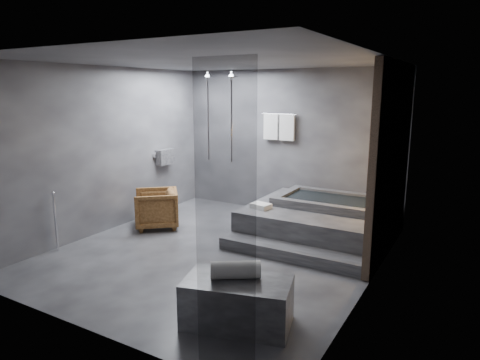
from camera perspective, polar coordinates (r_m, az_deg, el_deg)
The scene contains 7 objects.
room at distance 6.19m, azimuth 1.30°, elevation 5.66°, with size 5.00×5.04×2.82m.
tub_deck at distance 7.32m, azimuth 10.37°, elevation -5.42°, with size 2.20×2.00×0.50m, color #2E2E30.
tub_step at distance 6.33m, azimuth 6.63°, elevation -9.63°, with size 2.20×0.36×0.18m, color #2E2E30.
concrete_bench at distance 4.61m, azimuth -0.35°, elevation -15.98°, with size 1.10×0.60×0.49m, color #2E2E30.
driftwood_chair at distance 7.75m, azimuth -11.10°, elevation -3.76°, with size 0.73×0.75×0.68m, color #402510.
rolled_towel at distance 4.51m, azimuth -0.60°, elevation -11.89°, with size 0.19×0.19×0.51m, color white.
deck_towel at distance 7.04m, azimuth 2.80°, elevation -3.47°, with size 0.30×0.22×0.08m, color silver.
Camera 1 is at (3.35, -5.15, 2.41)m, focal length 32.00 mm.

